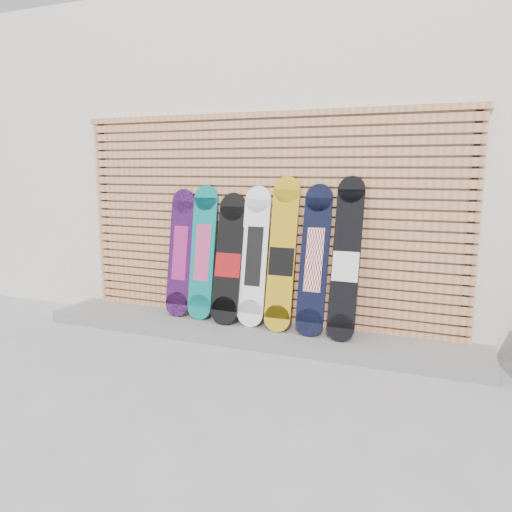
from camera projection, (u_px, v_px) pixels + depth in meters
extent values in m
plane|color=#949497|center=(238.00, 363.00, 4.49)|extent=(80.00, 80.00, 0.00)
cube|color=silver|center=(367.00, 163.00, 7.19)|extent=(12.00, 5.00, 3.60)
cube|color=slate|center=(251.00, 332.00, 5.16)|extent=(4.60, 0.70, 0.12)
cube|color=#C27D51|center=(261.00, 317.00, 5.41)|extent=(4.20, 0.05, 0.08)
cube|color=#C27D51|center=(261.00, 309.00, 5.39)|extent=(4.20, 0.05, 0.08)
cube|color=#C27D51|center=(261.00, 300.00, 5.37)|extent=(4.20, 0.05, 0.07)
cube|color=#C27D51|center=(262.00, 291.00, 5.36)|extent=(4.20, 0.05, 0.07)
cube|color=#C27D51|center=(262.00, 282.00, 5.34)|extent=(4.20, 0.05, 0.07)
cube|color=#C27D51|center=(262.00, 273.00, 5.32)|extent=(4.20, 0.05, 0.07)
cube|color=#C27D51|center=(262.00, 265.00, 5.31)|extent=(4.20, 0.05, 0.07)
cube|color=#C27D51|center=(262.00, 256.00, 5.29)|extent=(4.20, 0.05, 0.07)
cube|color=#C27D51|center=(262.00, 247.00, 5.27)|extent=(4.20, 0.05, 0.07)
cube|color=#C27D51|center=(262.00, 237.00, 5.25)|extent=(4.20, 0.05, 0.08)
cube|color=#C27D51|center=(262.00, 228.00, 5.24)|extent=(4.20, 0.05, 0.08)
cube|color=#C27D51|center=(262.00, 219.00, 5.22)|extent=(4.20, 0.05, 0.08)
cube|color=#C27D51|center=(262.00, 210.00, 5.20)|extent=(4.20, 0.05, 0.08)
cube|color=#C27D51|center=(262.00, 201.00, 5.19)|extent=(4.20, 0.05, 0.08)
cube|color=#C27D51|center=(262.00, 191.00, 5.17)|extent=(4.20, 0.05, 0.08)
cube|color=#C27D51|center=(262.00, 182.00, 5.15)|extent=(4.20, 0.05, 0.08)
cube|color=#C27D51|center=(262.00, 172.00, 5.14)|extent=(4.20, 0.05, 0.08)
cube|color=#C27D51|center=(262.00, 163.00, 5.12)|extent=(4.20, 0.05, 0.08)
cube|color=#C27D51|center=(262.00, 153.00, 5.10)|extent=(4.20, 0.05, 0.08)
cube|color=#C27D51|center=(262.00, 143.00, 5.08)|extent=(4.20, 0.05, 0.08)
cube|color=#C27D51|center=(262.00, 134.00, 5.07)|extent=(4.20, 0.05, 0.08)
cube|color=#C27D51|center=(262.00, 124.00, 5.05)|extent=(4.20, 0.05, 0.08)
cube|color=black|center=(106.00, 220.00, 6.00)|extent=(0.06, 0.04, 2.23)
cube|color=black|center=(470.00, 237.00, 4.52)|extent=(0.06, 0.04, 2.23)
cube|color=#C27D51|center=(262.00, 115.00, 5.04)|extent=(4.26, 0.07, 0.06)
cube|color=black|center=(180.00, 253.00, 5.47)|extent=(0.28, 0.22, 1.12)
cylinder|color=black|center=(177.00, 304.00, 5.48)|extent=(0.28, 0.07, 0.27)
cylinder|color=black|center=(184.00, 201.00, 5.46)|extent=(0.28, 0.07, 0.27)
cube|color=#9B1F69|center=(180.00, 253.00, 5.47)|extent=(0.17, 0.13, 0.59)
cube|color=#0B6F6E|center=(203.00, 253.00, 5.36)|extent=(0.28, 0.23, 1.16)
cylinder|color=#0B6F6E|center=(199.00, 307.00, 5.37)|extent=(0.28, 0.07, 0.28)
cylinder|color=#0B6F6E|center=(206.00, 198.00, 5.35)|extent=(0.28, 0.07, 0.28)
cube|color=#CA4779|center=(203.00, 253.00, 5.36)|extent=(0.17, 0.13, 0.61)
cube|color=black|center=(229.00, 259.00, 5.22)|extent=(0.30, 0.27, 1.07)
cylinder|color=black|center=(224.00, 311.00, 5.20)|extent=(0.30, 0.09, 0.30)
cylinder|color=black|center=(233.00, 207.00, 5.24)|extent=(0.30, 0.09, 0.30)
cube|color=maroon|center=(228.00, 265.00, 5.22)|extent=(0.28, 0.08, 0.25)
cube|color=white|center=(254.00, 256.00, 5.13)|extent=(0.28, 0.25, 1.16)
cylinder|color=white|center=(250.00, 313.00, 5.13)|extent=(0.28, 0.08, 0.28)
cylinder|color=white|center=(258.00, 199.00, 5.13)|extent=(0.28, 0.08, 0.28)
cube|color=black|center=(254.00, 256.00, 5.13)|extent=(0.17, 0.14, 0.61)
cube|color=#BE9014|center=(282.00, 254.00, 4.98)|extent=(0.27, 0.29, 1.27)
cylinder|color=#BE9014|center=(277.00, 318.00, 4.97)|extent=(0.27, 0.08, 0.27)
cylinder|color=#BE9014|center=(287.00, 190.00, 5.00)|extent=(0.27, 0.08, 0.27)
cube|color=black|center=(281.00, 262.00, 4.98)|extent=(0.26, 0.08, 0.28)
cube|color=black|center=(314.00, 260.00, 4.86)|extent=(0.28, 0.30, 1.19)
cylinder|color=black|center=(309.00, 322.00, 4.84)|extent=(0.28, 0.08, 0.28)
cylinder|color=black|center=(319.00, 198.00, 4.89)|extent=(0.28, 0.08, 0.28)
cube|color=white|center=(314.00, 260.00, 4.86)|extent=(0.17, 0.17, 0.62)
cube|color=black|center=(346.00, 258.00, 4.72)|extent=(0.26, 0.33, 1.29)
cylinder|color=black|center=(341.00, 328.00, 4.69)|extent=(0.26, 0.08, 0.26)
cylinder|color=black|center=(352.00, 190.00, 4.75)|extent=(0.26, 0.08, 0.26)
cube|color=silver|center=(346.00, 267.00, 4.72)|extent=(0.25, 0.09, 0.28)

